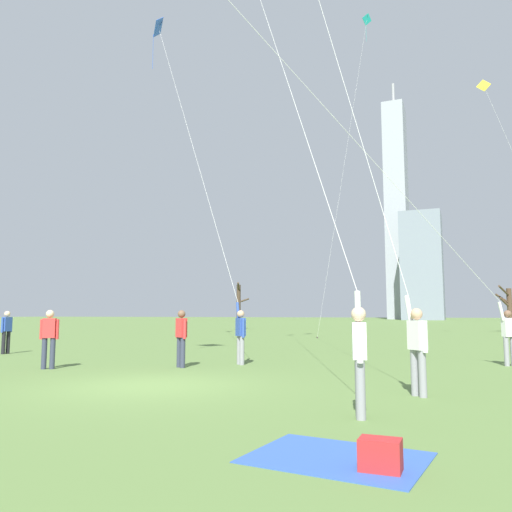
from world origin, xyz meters
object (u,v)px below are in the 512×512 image
at_px(bare_tree_far_right_edge, 509,308).
at_px(bare_tree_center, 239,305).
at_px(kite_flyer_far_back_pink, 316,201).
at_px(kite_flyer_foreground_right_orange, 356,135).
at_px(distant_kite_low_near_trees_yellow, 495,112).
at_px(distant_kite_high_overhead_teal, 362,48).
at_px(picnic_spot, 361,456).
at_px(bystander_watching_nearby, 181,335).
at_px(kite_flyer_midfield_left_blue, 211,224).
at_px(kite_flyer_midfield_right_white, 417,227).
at_px(bystander_strolling_midfield, 49,336).
at_px(bystander_far_off_by_trees, 6,330).

xyz_separation_m(bare_tree_far_right_edge, bare_tree_center, (-23.87, -1.35, 0.32)).
bearing_deg(kite_flyer_far_back_pink, bare_tree_center, 116.35).
bearing_deg(kite_flyer_foreground_right_orange, distant_kite_low_near_trees_yellow, 78.52).
xyz_separation_m(kite_flyer_far_back_pink, bare_tree_center, (-17.94, 36.23, -1.38)).
bearing_deg(bare_tree_center, distant_kite_high_overhead_teal, -32.61).
bearing_deg(picnic_spot, kite_flyer_foreground_right_orange, 100.60).
distance_m(picnic_spot, bare_tree_center, 44.94).
relative_size(bystander_watching_nearby, distant_kite_low_near_trees_yellow, 0.10).
bearing_deg(picnic_spot, distant_kite_high_overhead_teal, 99.65).
distance_m(kite_flyer_far_back_pink, kite_flyer_foreground_right_orange, 2.88).
xyz_separation_m(bystander_watching_nearby, bare_tree_center, (-13.03, 32.95, 1.43)).
relative_size(kite_flyer_foreground_right_orange, distant_kite_low_near_trees_yellow, 1.38).
xyz_separation_m(kite_flyer_far_back_pink, distant_kite_high_overhead_teal, (-3.73, 27.14, 17.66)).
height_order(kite_flyer_midfield_left_blue, picnic_spot, kite_flyer_midfield_left_blue).
bearing_deg(picnic_spot, kite_flyer_midfield_left_blue, 124.11).
distance_m(bystander_watching_nearby, bare_tree_center, 35.46).
relative_size(kite_flyer_midfield_right_white, bystander_strolling_midfield, 8.90).
distance_m(kite_flyer_foreground_right_orange, distant_kite_low_near_trees_yellow, 23.44).
relative_size(kite_flyer_far_back_pink, bare_tree_far_right_edge, 4.61).
bearing_deg(kite_flyer_foreground_right_orange, picnic_spot, -79.40).
bearing_deg(distant_kite_high_overhead_teal, distant_kite_low_near_trees_yellow, -22.29).
relative_size(bystander_watching_nearby, bystander_strolling_midfield, 1.00).
height_order(kite_flyer_far_back_pink, picnic_spot, kite_flyer_far_back_pink).
relative_size(bystander_strolling_midfield, bystander_far_off_by_trees, 1.00).
relative_size(kite_flyer_far_back_pink, bystander_watching_nearby, 10.88).
height_order(kite_flyer_foreground_right_orange, kite_flyer_midfield_left_blue, kite_flyer_foreground_right_orange).
bearing_deg(kite_flyer_foreground_right_orange, bystander_far_off_by_trees, 168.03).
bearing_deg(bystander_far_off_by_trees, kite_flyer_midfield_left_blue, 11.52).
relative_size(bystander_far_off_by_trees, bare_tree_far_right_edge, 0.42).
height_order(picnic_spot, bare_tree_center, bare_tree_center).
height_order(bystander_watching_nearby, distant_kite_low_near_trees_yellow, distant_kite_low_near_trees_yellow).
height_order(bare_tree_far_right_edge, bare_tree_center, bare_tree_center).
relative_size(kite_flyer_far_back_pink, bystander_strolling_midfield, 10.88).
bearing_deg(kite_flyer_midfield_left_blue, distant_kite_low_near_trees_yellow, 58.17).
distance_m(picnic_spot, bare_tree_far_right_edge, 42.03).
relative_size(kite_flyer_foreground_right_orange, bare_tree_far_right_edge, 5.77).
relative_size(kite_flyer_midfield_left_blue, bare_tree_center, 3.96).
xyz_separation_m(kite_flyer_foreground_right_orange, bare_tree_center, (-18.37, 34.17, -3.35)).
xyz_separation_m(kite_flyer_midfield_right_white, bystander_watching_nearby, (-6.37, -2.13, -3.04)).
xyz_separation_m(kite_flyer_midfield_left_blue, bare_tree_far_right_edge, (11.66, 30.94, -2.73)).
bearing_deg(bare_tree_center, bystander_strolling_midfield, -74.15).
height_order(kite_flyer_foreground_right_orange, distant_kite_high_overhead_teal, distant_kite_high_overhead_teal).
bearing_deg(bystander_strolling_midfield, bare_tree_far_right_edge, 68.75).
bearing_deg(kite_flyer_far_back_pink, distant_kite_low_near_trees_yellow, 78.50).
height_order(kite_flyer_foreground_right_orange, bystander_watching_nearby, kite_flyer_foreground_right_orange).
distance_m(kite_flyer_midfield_right_white, bare_tree_center, 36.45).
xyz_separation_m(kite_flyer_foreground_right_orange, bystander_far_off_by_trees, (-14.05, 2.98, -4.78)).
bearing_deg(bystander_watching_nearby, bare_tree_far_right_edge, 72.47).
distance_m(bystander_far_off_by_trees, picnic_spot, 17.81).
relative_size(kite_flyer_midfield_right_white, bystander_far_off_by_trees, 8.90).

